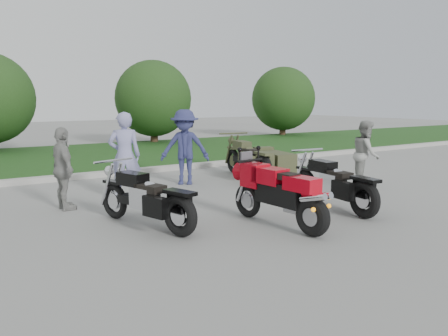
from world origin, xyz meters
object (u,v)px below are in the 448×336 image
cruiser_left (149,201)px  person_grey (366,154)px  sportbike_red (280,192)px  cruiser_sidecar (264,161)px  person_back (63,169)px  person_denim (185,147)px  person_stripe (125,156)px  cruiser_right (336,186)px

cruiser_left → person_grey: person_grey is taller
sportbike_red → cruiser_left: sportbike_red is taller
cruiser_sidecar → cruiser_left: bearing=-139.5°
cruiser_left → person_back: 2.27m
person_grey → person_back: 7.02m
person_grey → person_back: person_grey is taller
cruiser_left → person_denim: person_denim is taller
cruiser_sidecar → person_back: size_ratio=1.59×
cruiser_sidecar → person_stripe: bearing=-164.6°
cruiser_right → person_grey: 2.66m
cruiser_sidecar → person_back: (-5.52, -0.81, 0.35)m
cruiser_left → cruiser_right: (3.60, -0.78, 0.01)m
cruiser_right → person_denim: size_ratio=1.26×
cruiser_left → person_denim: bearing=35.7°
sportbike_red → cruiser_right: sportbike_red is taller
cruiser_left → cruiser_sidecar: bearing=13.7°
cruiser_sidecar → person_stripe: (-4.17, -0.49, 0.48)m
person_back → person_denim: bearing=-76.4°
cruiser_right → person_denim: person_denim is taller
person_denim → person_back: 3.39m
person_grey → cruiser_sidecar: bearing=74.7°
cruiser_right → sportbike_red: bearing=-164.3°
cruiser_right → person_stripe: size_ratio=1.27×
cruiser_right → person_stripe: (-3.16, 3.15, 0.47)m
person_grey → person_denim: bearing=99.5°
cruiser_right → person_stripe: 4.49m
sportbike_red → person_grey: 4.33m
person_back → cruiser_left: bearing=-161.1°
cruiser_right → person_back: bearing=152.6°
sportbike_red → person_stripe: bearing=105.7°
person_stripe → person_grey: bearing=178.3°
cruiser_right → person_denim: (-1.31, 3.92, 0.48)m
sportbike_red → person_denim: person_denim is taller
cruiser_right → person_back: person_back is taller
sportbike_red → cruiser_left: 2.21m
cruiser_sidecar → person_denim: 2.38m
cruiser_sidecar → person_stripe: person_stripe is taller
person_denim → cruiser_right: bearing=-37.6°
cruiser_left → cruiser_sidecar: size_ratio=0.89×
sportbike_red → cruiser_right: (1.70, 0.33, -0.13)m
cruiser_left → cruiser_sidecar: (4.61, 2.85, 0.00)m
cruiser_left → person_stripe: (0.44, 2.37, 0.48)m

